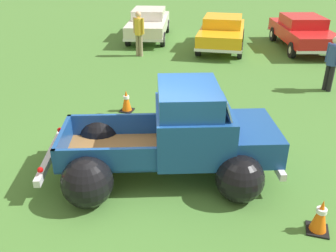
# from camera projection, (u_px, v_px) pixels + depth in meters

# --- Properties ---
(ground_plane) EXTENTS (80.00, 80.00, 0.00)m
(ground_plane) POSITION_uv_depth(u_px,v_px,m) (161.00, 172.00, 7.66)
(ground_plane) COLOR #477A33
(vintage_pickup_truck) EXTENTS (4.99, 3.82, 1.96)m
(vintage_pickup_truck) POSITION_uv_depth(u_px,v_px,m) (179.00, 140.00, 7.33)
(vintage_pickup_truck) COLOR black
(vintage_pickup_truck) RESTS_ON ground
(show_car_0) EXTENTS (2.79, 4.96, 1.43)m
(show_car_0) POSITION_uv_depth(u_px,v_px,m) (149.00, 23.00, 18.09)
(show_car_0) COLOR black
(show_car_0) RESTS_ON ground
(show_car_1) EXTENTS (2.26, 4.41, 1.43)m
(show_car_1) POSITION_uv_depth(u_px,v_px,m) (222.00, 31.00, 16.29)
(show_car_1) COLOR black
(show_car_1) RESTS_ON ground
(show_car_2) EXTENTS (3.18, 5.01, 1.43)m
(show_car_2) POSITION_uv_depth(u_px,v_px,m) (302.00, 31.00, 16.32)
(show_car_2) COLOR black
(show_car_2) RESTS_ON ground
(spectator_1) EXTENTS (0.48, 0.48, 1.77)m
(spectator_1) POSITION_uv_depth(u_px,v_px,m) (332.00, 60.00, 11.45)
(spectator_1) COLOR black
(spectator_1) RESTS_ON ground
(spectator_2) EXTENTS (0.54, 0.41, 1.85)m
(spectator_2) POSITION_uv_depth(u_px,v_px,m) (139.00, 31.00, 15.09)
(spectator_2) COLOR gray
(spectator_2) RESTS_ON ground
(lane_cone_0) EXTENTS (0.36, 0.36, 0.63)m
(lane_cone_0) POSITION_uv_depth(u_px,v_px,m) (126.00, 101.00, 10.32)
(lane_cone_0) COLOR black
(lane_cone_0) RESTS_ON ground
(lane_cone_1) EXTENTS (0.36, 0.36, 0.63)m
(lane_cone_1) POSITION_uv_depth(u_px,v_px,m) (320.00, 216.00, 5.96)
(lane_cone_1) COLOR black
(lane_cone_1) RESTS_ON ground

